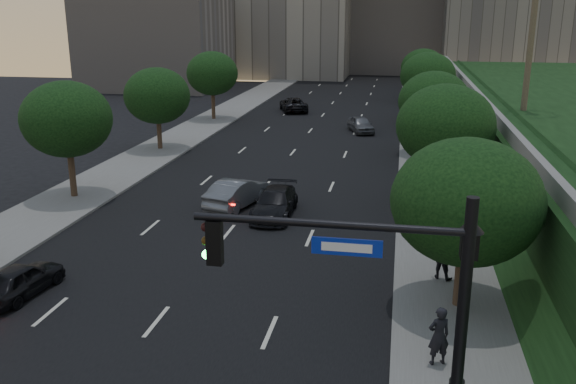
% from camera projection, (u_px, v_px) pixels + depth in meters
% --- Properties ---
extents(road_surface, '(16.00, 140.00, 0.02)m').
position_uv_depth(road_surface, '(288.00, 158.00, 44.60)').
color(road_surface, black).
rests_on(road_surface, ground).
extents(sidewalk_right, '(4.50, 140.00, 0.15)m').
position_uv_depth(sidewalk_right, '(431.00, 164.00, 42.79)').
color(sidewalk_right, slate).
rests_on(sidewalk_right, ground).
extents(sidewalk_left, '(4.50, 140.00, 0.15)m').
position_uv_depth(sidewalk_left, '(156.00, 152.00, 46.37)').
color(sidewalk_left, slate).
rests_on(sidewalk_left, ground).
extents(parapet_wall, '(0.35, 90.00, 0.70)m').
position_uv_depth(parapet_wall, '(489.00, 108.00, 39.12)').
color(parapet_wall, slate).
rests_on(parapet_wall, embankment).
extents(office_block_filler, '(18.00, 16.00, 14.00)m').
position_uv_depth(office_block_filler, '(157.00, 37.00, 84.88)').
color(office_block_filler, '#9E9691').
rests_on(office_block_filler, ground).
extents(tree_right_a, '(5.20, 5.20, 6.24)m').
position_uv_depth(tree_right_a, '(466.00, 202.00, 20.91)').
color(tree_right_a, '#38281C').
rests_on(tree_right_a, ground).
extents(tree_right_b, '(5.20, 5.20, 6.74)m').
position_uv_depth(tree_right_b, '(446.00, 126.00, 32.09)').
color(tree_right_b, '#38281C').
rests_on(tree_right_b, ground).
extents(tree_right_c, '(5.20, 5.20, 6.24)m').
position_uv_depth(tree_right_c, '(434.00, 102.00, 44.49)').
color(tree_right_c, '#38281C').
rests_on(tree_right_c, ground).
extents(tree_right_d, '(5.20, 5.20, 6.74)m').
position_uv_depth(tree_right_d, '(428.00, 76.00, 57.55)').
color(tree_right_d, '#38281C').
rests_on(tree_right_d, ground).
extents(tree_right_e, '(5.20, 5.20, 6.24)m').
position_uv_depth(tree_right_e, '(423.00, 68.00, 71.84)').
color(tree_right_e, '#38281C').
rests_on(tree_right_e, ground).
extents(tree_left_b, '(5.00, 5.00, 6.71)m').
position_uv_depth(tree_left_b, '(67.00, 119.00, 33.79)').
color(tree_left_b, '#38281C').
rests_on(tree_left_b, ground).
extents(tree_left_c, '(5.00, 5.00, 6.34)m').
position_uv_depth(tree_left_c, '(157.00, 96.00, 46.15)').
color(tree_left_c, '#38281C').
rests_on(tree_left_c, ground).
extents(tree_left_d, '(5.00, 5.00, 6.71)m').
position_uv_depth(tree_left_d, '(212.00, 73.00, 59.25)').
color(tree_left_d, '#38281C').
rests_on(tree_left_d, ground).
extents(traffic_signal_mast, '(5.68, 0.56, 7.00)m').
position_uv_depth(traffic_signal_mast, '(403.00, 351.00, 12.34)').
color(traffic_signal_mast, black).
rests_on(traffic_signal_mast, ground).
extents(street_lamp, '(0.64, 0.64, 5.62)m').
position_uv_depth(street_lamp, '(462.00, 326.00, 15.44)').
color(street_lamp, black).
rests_on(street_lamp, ground).
extents(sedan_near_left, '(1.95, 3.92, 1.28)m').
position_uv_depth(sedan_near_left, '(20.00, 280.00, 22.84)').
color(sedan_near_left, black).
rests_on(sedan_near_left, ground).
extents(sedan_mid_left, '(2.83, 4.96, 1.55)m').
position_uv_depth(sedan_mid_left, '(237.00, 193.00, 33.43)').
color(sedan_mid_left, slate).
rests_on(sedan_mid_left, ground).
extents(sedan_far_left, '(4.11, 5.97, 1.52)m').
position_uv_depth(sedan_far_left, '(293.00, 104.00, 65.63)').
color(sedan_far_left, black).
rests_on(sedan_far_left, ground).
extents(sedan_near_right, '(2.06, 4.89, 1.41)m').
position_uv_depth(sedan_near_right, '(275.00, 203.00, 31.83)').
color(sedan_near_right, black).
rests_on(sedan_near_right, ground).
extents(sedan_far_right, '(2.98, 4.54, 1.44)m').
position_uv_depth(sedan_far_right, '(361.00, 124.00, 54.12)').
color(sedan_far_right, '#575A5F').
rests_on(sedan_far_right, ground).
extents(pedestrian_a, '(0.80, 0.67, 1.86)m').
position_uv_depth(pedestrian_a, '(439.00, 336.00, 18.01)').
color(pedestrian_a, black).
rests_on(pedestrian_a, sidewalk_right).
extents(pedestrian_b, '(1.15, 1.05, 1.91)m').
position_uv_depth(pedestrian_b, '(443.00, 255.00, 23.92)').
color(pedestrian_b, black).
rests_on(pedestrian_b, sidewalk_right).
extents(pedestrian_c, '(1.09, 0.58, 1.78)m').
position_uv_depth(pedestrian_c, '(437.00, 208.00, 29.86)').
color(pedestrian_c, black).
rests_on(pedestrian_c, sidewalk_right).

